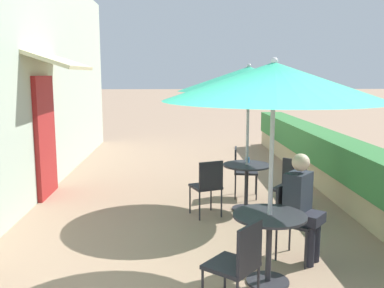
{
  "coord_description": "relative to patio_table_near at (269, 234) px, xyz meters",
  "views": [
    {
      "loc": [
        -0.11,
        -2.48,
        2.13
      ],
      "look_at": [
        0.15,
        4.41,
        1.0
      ],
      "focal_mm": 40.0,
      "sensor_mm": 36.0,
      "label": 1
    }
  ],
  "objects": [
    {
      "name": "cafe_chair_mid_left",
      "position": [
        0.77,
        2.03,
        -0.0
      ],
      "size": [
        0.56,
        0.56,
        0.87
      ],
      "rotation": [
        0.0,
        0.0,
        8.75
      ],
      "color": "#232328",
      "rests_on": "ground_plane"
    },
    {
      "name": "seated_patron_near_left",
      "position": [
        0.49,
        0.52,
        0.17
      ],
      "size": [
        0.51,
        0.5,
        1.25
      ],
      "rotation": [
        0.0,
        0.0,
        4.01
      ],
      "color": "#23232D",
      "rests_on": "ground_plane"
    },
    {
      "name": "patio_table_near",
      "position": [
        0.0,
        0.0,
        0.0
      ],
      "size": [
        0.74,
        0.74,
        0.73
      ],
      "color": "#28282D",
      "rests_on": "ground_plane"
    },
    {
      "name": "cafe_chair_mid_right",
      "position": [
        0.2,
        3.13,
        -0.0
      ],
      "size": [
        0.46,
        0.46,
        0.87
      ],
      "rotation": [
        0.0,
        0.0,
        10.84
      ],
      "color": "#232328",
      "rests_on": "ground_plane"
    },
    {
      "name": "cafe_chair_mid_back",
      "position": [
        -0.47,
        2.08,
        -0.0
      ],
      "size": [
        0.52,
        0.52,
        0.87
      ],
      "rotation": [
        0.0,
        0.0,
        12.94
      ],
      "color": "#232328",
      "rests_on": "ground_plane"
    },
    {
      "name": "planter_hedge",
      "position": [
        1.92,
        3.82,
        0.02
      ],
      "size": [
        0.6,
        10.07,
        1.01
      ],
      "color": "tan",
      "rests_on": "ground_plane"
    },
    {
      "name": "patio_umbrella_mid",
      "position": [
        0.17,
        2.41,
        1.54
      ],
      "size": [
        2.16,
        2.16,
        2.29
      ],
      "color": "#B7B7BC",
      "rests_on": "ground_plane"
    },
    {
      "name": "patio_umbrella_near",
      "position": [
        0.0,
        -0.0,
        1.54
      ],
      "size": [
        2.16,
        2.16,
        2.29
      ],
      "color": "#B7B7BC",
      "rests_on": "ground_plane"
    },
    {
      "name": "cafe_facade_wall",
      "position": [
        -3.37,
        3.79,
        1.57
      ],
      "size": [
        0.98,
        11.07,
        4.2
      ],
      "color": "#B2C1AD",
      "rests_on": "ground_plane"
    },
    {
      "name": "cafe_chair_near_left",
      "position": [
        0.4,
        0.59,
        -0.0
      ],
      "size": [
        0.56,
        0.56,
        0.87
      ],
      "rotation": [
        0.0,
        0.0,
        4.01
      ],
      "color": "#232328",
      "rests_on": "ground_plane"
    },
    {
      "name": "cafe_chair_near_right",
      "position": [
        -0.4,
        -0.59,
        -0.0
      ],
      "size": [
        0.56,
        0.56,
        0.87
      ],
      "rotation": [
        0.0,
        0.0,
        7.16
      ],
      "color": "#232328",
      "rests_on": "ground_plane"
    },
    {
      "name": "coffee_cup_mid",
      "position": [
        0.2,
        2.55,
        0.26
      ],
      "size": [
        0.07,
        0.07,
        0.09
      ],
      "color": "teal",
      "rests_on": "patio_table_mid"
    },
    {
      "name": "patio_table_mid",
      "position": [
        0.17,
        2.41,
        0.0
      ],
      "size": [
        0.74,
        0.74,
        0.73
      ],
      "color": "#28282D",
      "rests_on": "ground_plane"
    }
  ]
}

